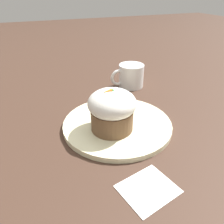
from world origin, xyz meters
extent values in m
plane|color=#3D281E|center=(0.00, 0.00, 0.00)|extent=(4.00, 4.00, 0.00)
cylinder|color=beige|center=(0.00, 0.00, 0.01)|extent=(0.27, 0.27, 0.01)
cylinder|color=brown|center=(0.02, 0.02, 0.04)|extent=(0.10, 0.10, 0.05)
ellipsoid|color=white|center=(0.02, 0.02, 0.08)|extent=(0.11, 0.11, 0.06)
cone|color=orange|center=(0.03, 0.02, 0.11)|extent=(0.02, 0.01, 0.01)
sphere|color=green|center=(0.02, 0.02, 0.11)|extent=(0.01, 0.01, 0.01)
cube|color=#B7B7BC|center=(-0.01, -0.08, 0.01)|extent=(0.04, 0.08, 0.00)
ellipsoid|color=#B7B7BC|center=(0.01, -0.03, 0.02)|extent=(0.05, 0.06, 0.01)
cylinder|color=white|center=(-0.14, -0.21, 0.04)|extent=(0.08, 0.08, 0.08)
torus|color=white|center=(-0.10, -0.21, 0.04)|extent=(0.06, 0.01, 0.06)
cube|color=white|center=(0.03, 0.20, 0.00)|extent=(0.11, 0.10, 0.00)
camera|label=1|loc=(0.18, 0.42, 0.31)|focal=35.00mm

